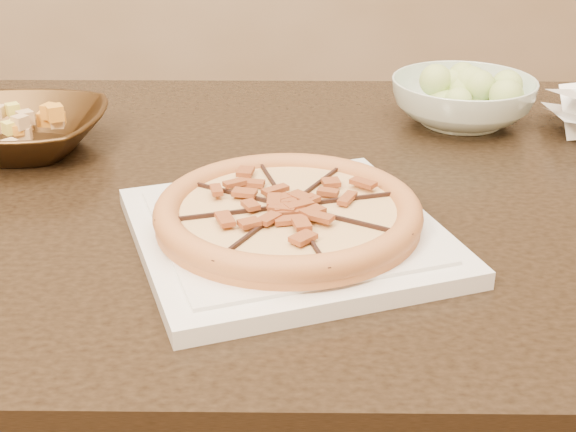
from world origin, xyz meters
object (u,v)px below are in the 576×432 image
at_px(dining_table, 216,261).
at_px(plate, 288,233).
at_px(pizza, 288,212).
at_px(bronze_bowl, 21,132).
at_px(salad_bowl, 463,101).

distance_m(dining_table, plate, 0.22).
bearing_deg(dining_table, plate, -66.16).
distance_m(pizza, bronze_bowl, 0.43).
height_order(pizza, salad_bowl, salad_bowl).
bearing_deg(plate, salad_bowl, 50.62).
bearing_deg(bronze_bowl, pizza, -42.44).
relative_size(pizza, salad_bowl, 1.32).
distance_m(plate, salad_bowl, 0.44).
xyz_separation_m(dining_table, pizza, (0.07, -0.17, 0.14)).
bearing_deg(pizza, dining_table, 113.84).
height_order(bronze_bowl, salad_bowl, salad_bowl).
relative_size(bronze_bowl, salad_bowl, 1.06).
xyz_separation_m(pizza, bronze_bowl, (-0.32, 0.29, -0.01)).
bearing_deg(plate, bronze_bowl, 137.56).
relative_size(pizza, bronze_bowl, 1.25).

